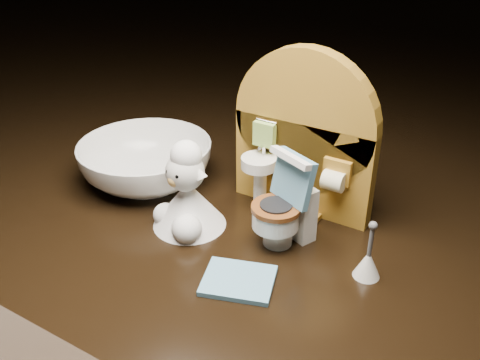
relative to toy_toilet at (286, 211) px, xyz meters
name	(u,v)px	position (x,y,z in m)	size (l,w,h in m)	color
backdrop_panel	(303,143)	(-0.01, 0.05, 0.04)	(0.13, 0.05, 0.15)	#A07021
toy_toilet	(286,211)	(0.00, 0.00, 0.00)	(0.05, 0.06, 0.08)	white
bath_mat	(239,281)	(0.00, -0.07, -0.03)	(0.05, 0.04, 0.00)	#5F98B8
toilet_brush	(368,262)	(0.08, -0.01, -0.02)	(0.02, 0.02, 0.05)	white
plush_lamb	(187,197)	(-0.08, -0.02, 0.00)	(0.06, 0.06, 0.08)	white
ceramic_bowl	(146,163)	(-0.17, 0.02, -0.01)	(0.13, 0.13, 0.04)	white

